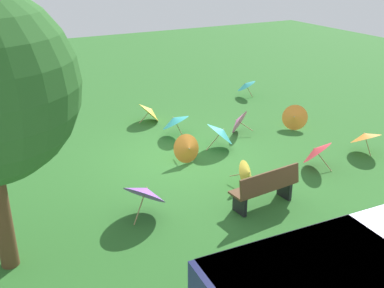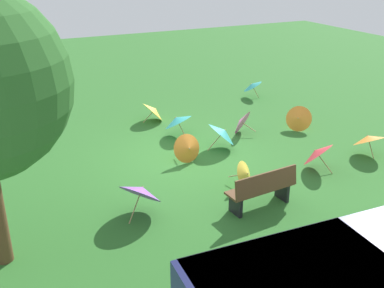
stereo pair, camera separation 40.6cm
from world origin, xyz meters
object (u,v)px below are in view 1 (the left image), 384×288
object	(u,v)px
parasol_red_0	(316,151)
parasol_teal_1	(246,85)
parasol_teal_2	(174,120)
parasol_orange_2	(365,136)
parasol_orange_0	(15,139)
parasol_pink_2	(238,121)
parasol_orange_3	(294,117)
parasol_yellow_0	(247,173)
parasol_yellow_1	(150,111)
parasol_teal_4	(222,132)
park_bench	(266,188)
parasol_orange_1	(188,149)
parasol_purple_1	(145,192)

from	to	relation	value
parasol_red_0	parasol_teal_1	world-z (taller)	parasol_red_0
parasol_teal_1	parasol_teal_2	bearing A→B (deg)	29.98
parasol_red_0	parasol_orange_2	distance (m)	1.85
parasol_orange_0	parasol_pink_2	distance (m)	6.48
parasol_orange_2	parasol_orange_3	xyz separation A→B (m)	(0.51, -2.35, -0.10)
parasol_teal_1	parasol_yellow_0	world-z (taller)	parasol_teal_1
parasol_orange_3	parasol_teal_2	xyz separation A→B (m)	(3.60, -1.20, 0.12)
parasol_yellow_1	parasol_teal_4	size ratio (longest dim) A/B	0.83
park_bench	parasol_yellow_1	world-z (taller)	park_bench
parasol_orange_1	parasol_teal_4	world-z (taller)	parasol_teal_4
parasol_yellow_1	parasol_teal_4	distance (m)	3.14
parasol_orange_3	parasol_teal_4	size ratio (longest dim) A/B	0.90
parasol_red_0	parasol_orange_0	bearing A→B (deg)	-35.33
parasol_orange_1	parasol_pink_2	xyz separation A→B (m)	(-2.33, -1.16, -0.00)
parasol_orange_0	parasol_orange_1	distance (m)	4.87
parasol_teal_1	parasol_orange_3	world-z (taller)	parasol_orange_3
parasol_teal_1	parasol_orange_1	world-z (taller)	parasol_orange_1
parasol_teal_1	parasol_yellow_1	world-z (taller)	parasol_yellow_1
parasol_orange_1	parasol_yellow_1	bearing A→B (deg)	-96.09
park_bench	parasol_orange_0	size ratio (longest dim) A/B	2.14
parasol_teal_4	parasol_orange_3	bearing A→B (deg)	-174.88
park_bench	parasol_orange_1	xyz separation A→B (m)	(0.44, -2.83, -0.07)
parasol_red_0	parasol_purple_1	size ratio (longest dim) A/B	0.90
parasol_yellow_0	parasol_purple_1	xyz separation A→B (m)	(2.65, 0.12, 0.24)
parasol_yellow_1	parasol_yellow_0	bearing A→B (deg)	93.21
parasol_orange_0	parasol_pink_2	bearing A→B (deg)	164.46
parasol_orange_0	parasol_teal_4	xyz separation A→B (m)	(-5.17, 2.53, 0.14)
parasol_orange_0	parasol_yellow_1	world-z (taller)	same
parasol_orange_2	parasol_pink_2	xyz separation A→B (m)	(2.27, -2.89, -0.11)
parasol_yellow_0	parasol_purple_1	size ratio (longest dim) A/B	0.59
parasol_yellow_1	parasol_orange_1	bearing A→B (deg)	83.91
parasol_orange_1	parasol_teal_4	size ratio (longest dim) A/B	0.78
parasol_pink_2	parasol_orange_0	bearing A→B (deg)	-15.54
parasol_teal_1	parasol_teal_4	xyz separation A→B (m)	(3.44, 3.88, 0.03)
parasol_teal_1	parasol_teal_4	distance (m)	5.19
parasol_orange_1	parasol_pink_2	bearing A→B (deg)	-153.47
parasol_red_0	parasol_orange_1	size ratio (longest dim) A/B	1.39
parasol_red_0	parasol_yellow_1	xyz separation A→B (m)	(2.39, -5.19, -0.10)
parasol_orange_3	parasol_teal_4	distance (m)	2.84
parasol_red_0	parasol_purple_1	bearing A→B (deg)	1.42
parasol_orange_1	parasol_teal_4	distance (m)	1.32
parasol_yellow_0	parasol_red_0	bearing A→B (deg)	-179.96
parasol_teal_2	parasol_pink_2	bearing A→B (deg)	160.50
parasol_red_0	parasol_pink_2	distance (m)	3.02
parasol_orange_3	parasol_purple_1	distance (m)	6.61
parasol_red_0	parasol_orange_1	distance (m)	3.30
parasol_yellow_0	parasol_orange_2	distance (m)	3.96
parasol_red_0	parasol_teal_2	bearing A→B (deg)	-58.15
parasol_teal_1	parasol_orange_2	xyz separation A→B (m)	(0.10, 5.98, 0.02)
parasol_teal_2	parasol_yellow_0	bearing A→B (deg)	92.48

